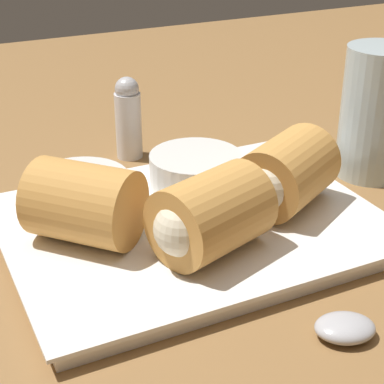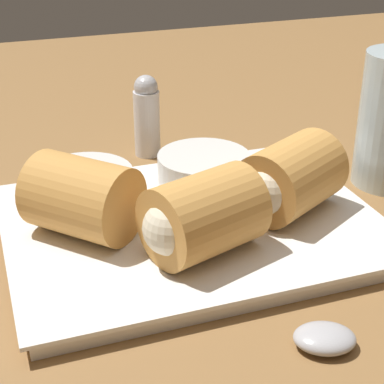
{
  "view_description": "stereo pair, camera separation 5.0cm",
  "coord_description": "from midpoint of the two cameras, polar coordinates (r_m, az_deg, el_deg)",
  "views": [
    {
      "loc": [
        -21.47,
        -40.9,
        28.5
      ],
      "look_at": [
        -2.06,
        -0.75,
        5.9
      ],
      "focal_mm": 60.0,
      "sensor_mm": 36.0,
      "label": 1
    },
    {
      "loc": [
        -16.85,
        -42.82,
        28.5
      ],
      "look_at": [
        -2.06,
        -0.75,
        5.9
      ],
      "focal_mm": 60.0,
      "sensor_mm": 36.0,
      "label": 2
    }
  ],
  "objects": [
    {
      "name": "spoon",
      "position": [
        0.42,
        11.93,
        -11.78
      ],
      "size": [
        16.63,
        7.26,
        1.35
      ],
      "color": "#B2B2B7",
      "rests_on": "table_surface"
    },
    {
      "name": "drinking_glass",
      "position": [
        0.62,
        13.89,
        6.82
      ],
      "size": [
        6.75,
        6.75,
        12.34
      ],
      "color": "silver",
      "rests_on": "table_surface"
    },
    {
      "name": "salt_shaker",
      "position": [
        0.65,
        -7.91,
        6.53
      ],
      "size": [
        2.64,
        2.64,
        8.37
      ],
      "color": "silver",
      "rests_on": "table_surface"
    },
    {
      "name": "table_surface",
      "position": [
        0.54,
        -1.04,
        -3.98
      ],
      "size": [
        180.0,
        140.0,
        2.0
      ],
      "color": "olive",
      "rests_on": "ground"
    },
    {
      "name": "roll_front_right",
      "position": [
        0.52,
        5.47,
        1.49
      ],
      "size": [
        9.66,
        8.99,
        6.0
      ],
      "color": "#D19347",
      "rests_on": "serving_plate"
    },
    {
      "name": "dipping_bowl_far",
      "position": [
        0.53,
        -12.66,
        0.04
      ],
      "size": [
        8.11,
        8.11,
        2.8
      ],
      "color": "silver",
      "rests_on": "serving_plate"
    },
    {
      "name": "serving_plate",
      "position": [
        0.51,
        -2.79,
        -3.19
      ],
      "size": [
        29.25,
        22.51,
        1.5
      ],
      "color": "white",
      "rests_on": "table_surface"
    },
    {
      "name": "roll_back_left",
      "position": [
        0.48,
        -12.95,
        -1.06
      ],
      "size": [
        9.64,
        9.74,
        6.0
      ],
      "color": "#D19347",
      "rests_on": "serving_plate"
    },
    {
      "name": "roll_front_left",
      "position": [
        0.45,
        -1.89,
        -2.29
      ],
      "size": [
        9.37,
        8.17,
        6.0
      ],
      "color": "#D19347",
      "rests_on": "serving_plate"
    },
    {
      "name": "dipping_bowl_near",
      "position": [
        0.56,
        -2.23,
        2.07
      ],
      "size": [
        8.11,
        8.11,
        2.8
      ],
      "color": "silver",
      "rests_on": "serving_plate"
    }
  ]
}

